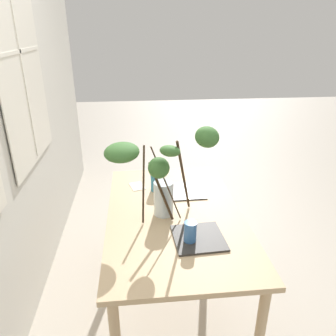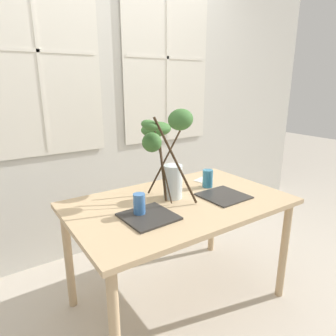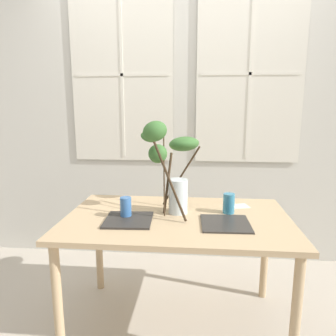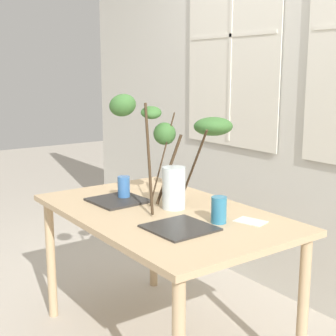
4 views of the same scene
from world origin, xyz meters
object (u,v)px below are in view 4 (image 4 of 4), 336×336
(plate_square_left, at_px, (118,200))
(plate_square_right, at_px, (180,228))
(dining_table, at_px, (162,226))
(drinking_glass_blue_left, at_px, (124,188))
(vase_with_branches, at_px, (177,144))
(drinking_glass_blue_right, at_px, (219,210))

(plate_square_left, xyz_separation_m, plate_square_right, (0.57, -0.00, -0.00))
(dining_table, relative_size, plate_square_right, 4.97)
(drinking_glass_blue_left, height_order, plate_square_right, drinking_glass_blue_left)
(dining_table, height_order, vase_with_branches, vase_with_branches)
(dining_table, relative_size, drinking_glass_blue_right, 10.91)
(drinking_glass_blue_left, xyz_separation_m, plate_square_left, (0.03, -0.05, -0.06))
(drinking_glass_blue_right, bearing_deg, plate_square_left, -161.94)
(vase_with_branches, relative_size, plate_square_left, 2.47)
(dining_table, distance_m, plate_square_right, 0.31)
(dining_table, distance_m, vase_with_branches, 0.43)
(vase_with_branches, height_order, plate_square_left, vase_with_branches)
(vase_with_branches, bearing_deg, dining_table, -72.60)
(drinking_glass_blue_left, height_order, plate_square_left, drinking_glass_blue_left)
(vase_with_branches, bearing_deg, drinking_glass_blue_left, -148.89)
(vase_with_branches, xyz_separation_m, plate_square_right, (0.32, -0.22, -0.32))
(vase_with_branches, bearing_deg, drinking_glass_blue_right, -3.43)
(dining_table, height_order, drinking_glass_blue_right, drinking_glass_blue_right)
(drinking_glass_blue_right, relative_size, plate_square_right, 0.46)
(dining_table, xyz_separation_m, plate_square_left, (-0.28, -0.10, 0.09))
(dining_table, xyz_separation_m, drinking_glass_blue_left, (-0.31, -0.04, 0.15))
(vase_with_branches, height_order, drinking_glass_blue_right, vase_with_branches)
(drinking_glass_blue_left, distance_m, drinking_glass_blue_right, 0.65)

